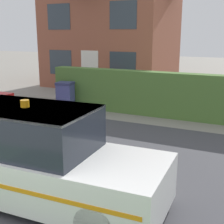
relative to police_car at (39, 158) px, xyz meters
The scene contains 5 objects.
road_strip 2.25m from the police_car, 86.52° to the left, with size 28.00×6.62×0.01m, color #424247.
garden_hedge 6.69m from the police_car, 89.12° to the left, with size 8.78×0.52×1.61m, color #4C7233.
police_car is the anchor object (origin of this frame).
house_left 13.78m from the police_car, 110.40° to the left, with size 7.00×5.52×7.25m.
wheelie_bin 6.93m from the police_car, 120.46° to the left, with size 0.71×0.65×1.11m.
Camera 1 is at (3.25, -1.72, 2.93)m, focal length 50.00 mm.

